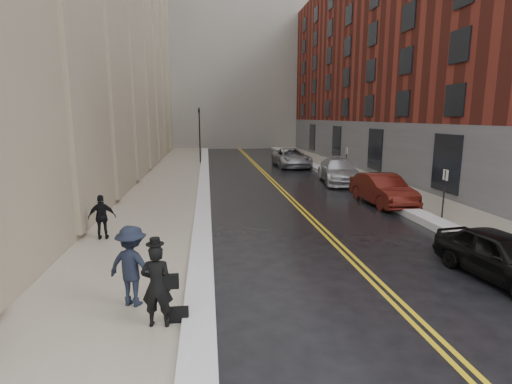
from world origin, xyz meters
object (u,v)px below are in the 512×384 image
object	(u,v)px
car_black	(502,256)
car_silver_near	(339,171)
pedestrian_c	(102,217)
car_silver_far	(291,158)
pedestrian_b	(132,266)
car_maroon	(382,189)
pedestrian_main	(157,286)

from	to	relation	value
car_black	car_silver_near	world-z (taller)	car_silver_near
car_silver_near	pedestrian_c	xyz separation A→B (m)	(-12.45, -11.55, 0.12)
car_silver_far	pedestrian_c	size ratio (longest dim) A/B	3.73
car_black	pedestrian_c	xyz separation A→B (m)	(-11.57, 4.69, 0.26)
car_silver_far	pedestrian_b	bearing A→B (deg)	-110.31
car_maroon	car_silver_far	xyz separation A→B (m)	(-1.37, 15.63, 0.04)
car_black	car_maroon	bearing A→B (deg)	77.35
car_silver_far	pedestrian_main	distance (m)	28.04
pedestrian_c	pedestrian_main	bearing A→B (deg)	107.15
car_silver_far	pedestrian_main	xyz separation A→B (m)	(-8.46, -26.73, 0.21)
car_silver_near	car_silver_far	world-z (taller)	car_silver_far
car_maroon	car_silver_far	size ratio (longest dim) A/B	0.80
car_silver_far	car_black	bearing A→B (deg)	-89.66
car_maroon	car_silver_near	world-z (taller)	car_silver_near
car_black	pedestrian_c	distance (m)	12.49
car_maroon	pedestrian_main	distance (m)	14.82
car_maroon	pedestrian_b	xyz separation A→B (m)	(-10.49, -10.06, 0.30)
car_silver_near	pedestrian_b	world-z (taller)	pedestrian_b
car_black	pedestrian_b	size ratio (longest dim) A/B	2.14
car_black	pedestrian_main	bearing A→B (deg)	-177.06
car_maroon	car_silver_near	distance (m)	6.76
pedestrian_b	pedestrian_c	size ratio (longest dim) A/B	1.18
car_silver_near	pedestrian_b	distance (m)	19.82
pedestrian_main	pedestrian_b	size ratio (longest dim) A/B	0.94
pedestrian_main	pedestrian_c	world-z (taller)	pedestrian_main
car_maroon	pedestrian_b	world-z (taller)	pedestrian_b
car_silver_near	car_black	bearing A→B (deg)	-85.45
car_black	pedestrian_main	world-z (taller)	pedestrian_main
car_silver_far	car_silver_near	bearing A→B (deg)	-82.00
car_black	pedestrian_main	distance (m)	9.09
pedestrian_b	car_silver_near	bearing A→B (deg)	-98.05
car_silver_far	pedestrian_b	size ratio (longest dim) A/B	3.16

